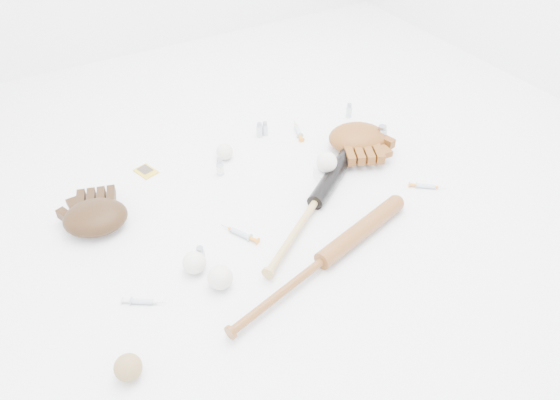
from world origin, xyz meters
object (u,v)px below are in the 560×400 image
bat_dark (315,202)px  bat_wood (323,260)px  pedestal (326,175)px  glove_dark (95,217)px

bat_dark → bat_wood: bearing=-152.9°
bat_dark → pedestal: bearing=9.5°
bat_dark → pedestal: size_ratio=10.86×
bat_wood → pedestal: size_ratio=11.08×
bat_wood → glove_dark: bearing=120.7°
bat_dark → bat_wood: bat_wood is taller
glove_dark → bat_wood: bearing=-27.1°
bat_dark → glove_dark: 0.75m
bat_wood → glove_dark: (-0.56, 0.54, 0.02)m
pedestal → bat_dark: bearing=-136.0°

